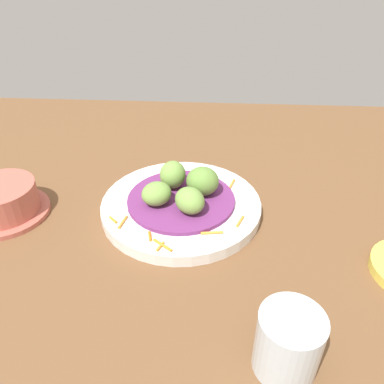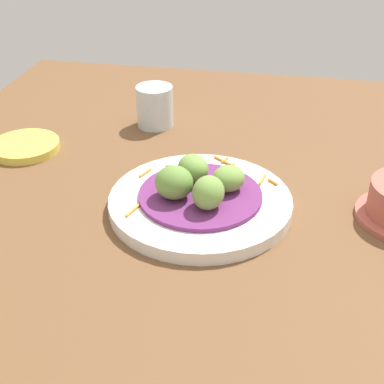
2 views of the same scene
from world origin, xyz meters
The scene contains 10 objects.
table_surface centered at (0.00, 0.00, 1.00)cm, with size 110.00×110.00×2.00cm, color brown.
main_plate centered at (-3.75, -4.34, 2.97)cm, with size 26.50×26.50×1.95cm, color white.
cabbage_bed centered at (-3.75, -4.34, 4.28)cm, with size 17.80×17.80×0.67cm, color #702D6B.
carrot_garnish centered at (-4.21, 1.80, 4.15)cm, with size 21.10×19.42×0.40cm.
guac_scoop_left centered at (-5.44, -0.90, 6.63)cm, with size 4.36×5.17×4.01cm, color #759E47.
guac_scoop_center centered at (-7.19, -6.03, 6.99)cm, with size 5.17×5.41×4.74cm, color olive.
guac_scoop_right centered at (-2.05, -7.78, 6.97)cm, with size 4.35×4.95×4.71cm, color #759E47.
guac_scoop_back centered at (-0.31, -2.64, 6.47)cm, with size 4.93×4.44×3.71cm, color #759E47.
side_plate_small centered at (-36.88, 8.08, 2.73)cm, with size 11.78×11.78×1.45cm, color #E0CC4C.
water_glass centered at (-17.18, 22.49, 5.83)cm, with size 6.84×6.84×7.67cm, color silver.
Camera 2 is at (7.53, -69.70, 45.82)cm, focal length 51.00 mm.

